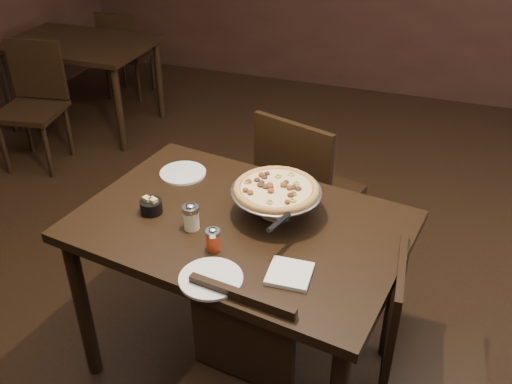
% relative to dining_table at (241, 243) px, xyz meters
% --- Properties ---
extents(room, '(6.04, 7.04, 2.84)m').
position_rel_dining_table_xyz_m(room, '(0.10, 0.11, 0.69)').
color(room, black).
rests_on(room, ground).
extents(dining_table, '(1.42, 1.06, 0.82)m').
position_rel_dining_table_xyz_m(dining_table, '(0.00, 0.00, 0.00)').
color(dining_table, black).
rests_on(dining_table, ground).
extents(background_table, '(1.16, 0.77, 0.72)m').
position_rel_dining_table_xyz_m(background_table, '(-2.16, 2.02, -0.08)').
color(background_table, black).
rests_on(background_table, ground).
extents(pizza_stand, '(0.37, 0.37, 0.15)m').
position_rel_dining_table_xyz_m(pizza_stand, '(0.12, 0.10, 0.23)').
color(pizza_stand, '#B1B2B8').
rests_on(pizza_stand, dining_table).
extents(parmesan_shaker, '(0.07, 0.07, 0.12)m').
position_rel_dining_table_xyz_m(parmesan_shaker, '(-0.17, -0.10, 0.16)').
color(parmesan_shaker, beige).
rests_on(parmesan_shaker, dining_table).
extents(pepper_flake_shaker, '(0.06, 0.06, 0.10)m').
position_rel_dining_table_xyz_m(pepper_flake_shaker, '(-0.03, -0.20, 0.15)').
color(pepper_flake_shaker, maroon).
rests_on(pepper_flake_shaker, dining_table).
extents(packet_caddy, '(0.09, 0.09, 0.07)m').
position_rel_dining_table_xyz_m(packet_caddy, '(-0.37, -0.06, 0.14)').
color(packet_caddy, black).
rests_on(packet_caddy, dining_table).
extents(napkin_stack, '(0.16, 0.16, 0.02)m').
position_rel_dining_table_xyz_m(napkin_stack, '(0.28, -0.25, 0.12)').
color(napkin_stack, white).
rests_on(napkin_stack, dining_table).
extents(plate_left, '(0.21, 0.21, 0.01)m').
position_rel_dining_table_xyz_m(plate_left, '(-0.38, 0.27, 0.11)').
color(plate_left, silver).
rests_on(plate_left, dining_table).
extents(plate_near, '(0.23, 0.23, 0.01)m').
position_rel_dining_table_xyz_m(plate_near, '(0.03, -0.36, 0.11)').
color(plate_near, silver).
rests_on(plate_near, dining_table).
extents(serving_spatula, '(0.15, 0.15, 0.03)m').
position_rel_dining_table_xyz_m(serving_spatula, '(0.20, -0.12, 0.23)').
color(serving_spatula, '#B1B2B8').
rests_on(serving_spatula, pizza_stand).
extents(chair_far, '(0.57, 0.57, 0.97)m').
position_rel_dining_table_xyz_m(chair_far, '(0.07, 0.77, -0.18)').
color(chair_far, black).
rests_on(chair_far, ground).
extents(chair_side, '(0.41, 0.41, 0.83)m').
position_rel_dining_table_xyz_m(chair_side, '(0.76, -0.07, -0.25)').
color(chair_side, black).
rests_on(chair_side, ground).
extents(bg_chair_far, '(0.40, 0.40, 0.81)m').
position_rel_dining_table_xyz_m(bg_chair_far, '(-2.15, 2.67, -0.27)').
color(bg_chair_far, black).
rests_on(bg_chair_far, ground).
extents(bg_chair_near, '(0.49, 0.49, 0.90)m').
position_rel_dining_table_xyz_m(bg_chair_near, '(-2.13, 1.37, -0.21)').
color(bg_chair_near, black).
rests_on(bg_chair_near, ground).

